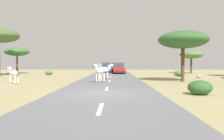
% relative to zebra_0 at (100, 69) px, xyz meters
% --- Properties ---
extents(ground_plane, '(90.00, 90.00, 0.00)m').
position_rel_zebra_0_xyz_m(ground_plane, '(1.10, -13.98, -0.97)').
color(ground_plane, '#998E60').
extents(road, '(6.00, 64.00, 0.05)m').
position_rel_zebra_0_xyz_m(road, '(1.26, -13.98, -0.95)').
color(road, slate).
rests_on(road, ground_plane).
extents(lane_markings, '(0.16, 56.00, 0.01)m').
position_rel_zebra_0_xyz_m(lane_markings, '(1.26, -14.98, -0.92)').
color(lane_markings, silver).
rests_on(lane_markings, road).
extents(zebra_0, '(0.54, 1.64, 1.55)m').
position_rel_zebra_0_xyz_m(zebra_0, '(0.00, 0.00, 0.00)').
color(zebra_0, silver).
rests_on(zebra_0, road).
extents(zebra_1, '(1.70, 0.46, 1.60)m').
position_rel_zebra_0_xyz_m(zebra_1, '(0.74, -3.76, 0.03)').
color(zebra_1, silver).
rests_on(zebra_1, road).
extents(zebra_2, '(1.11, 1.54, 1.61)m').
position_rel_zebra_0_xyz_m(zebra_2, '(0.45, -7.25, 0.04)').
color(zebra_2, silver).
rests_on(zebra_2, road).
extents(zebra_3, '(1.39, 0.98, 1.44)m').
position_rel_zebra_0_xyz_m(zebra_3, '(-6.51, -8.37, -0.11)').
color(zebra_3, silver).
rests_on(zebra_3, ground_plane).
extents(car_0, '(2.14, 4.40, 1.74)m').
position_rel_zebra_0_xyz_m(car_0, '(0.21, 13.76, -0.12)').
color(car_0, '#1E479E').
rests_on(car_0, road).
extents(car_1, '(2.24, 4.45, 1.74)m').
position_rel_zebra_0_xyz_m(car_1, '(2.25, 8.52, -0.12)').
color(car_1, red).
rests_on(car_1, road).
extents(tree_1, '(4.47, 4.47, 4.60)m').
position_rel_zebra_0_xyz_m(tree_1, '(7.96, -5.98, 2.82)').
color(tree_1, '#4C3823').
rests_on(tree_1, ground_plane).
extents(tree_2, '(3.84, 3.84, 4.20)m').
position_rel_zebra_0_xyz_m(tree_2, '(-14.04, 8.48, 2.53)').
color(tree_2, brown).
rests_on(tree_2, ground_plane).
extents(tree_3, '(3.82, 3.82, 3.78)m').
position_rel_zebra_0_xyz_m(tree_3, '(14.41, 10.04, 2.12)').
color(tree_3, '#4C3823').
rests_on(tree_3, ground_plane).
extents(bush_2, '(1.32, 1.19, 0.79)m').
position_rel_zebra_0_xyz_m(bush_2, '(10.07, 1.90, -0.57)').
color(bush_2, '#4C7038').
rests_on(bush_2, ground_plane).
extents(bush_3, '(1.28, 1.15, 0.77)m').
position_rel_zebra_0_xyz_m(bush_3, '(6.31, -14.16, -0.59)').
color(bush_3, '#2D5628').
rests_on(bush_3, ground_plane).
extents(bush_4, '(1.10, 0.99, 0.66)m').
position_rel_zebra_0_xyz_m(bush_4, '(-7.89, 5.21, -0.64)').
color(bush_4, '#4C7038').
rests_on(bush_4, ground_plane).
extents(rock_0, '(0.58, 0.41, 0.41)m').
position_rel_zebra_0_xyz_m(rock_0, '(11.31, -1.27, -0.77)').
color(rock_0, '#A89E8C').
rests_on(rock_0, ground_plane).
extents(rock_2, '(0.41, 0.41, 0.23)m').
position_rel_zebra_0_xyz_m(rock_2, '(10.34, 5.13, -0.86)').
color(rock_2, gray).
rests_on(rock_2, ground_plane).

